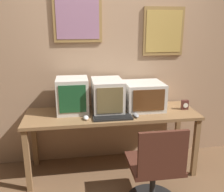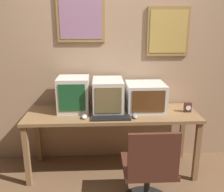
{
  "view_description": "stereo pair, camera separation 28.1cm",
  "coord_description": "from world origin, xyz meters",
  "px_view_note": "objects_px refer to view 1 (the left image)",
  "views": [
    {
      "loc": [
        -0.41,
        -1.6,
        1.73
      ],
      "look_at": [
        0.0,
        1.07,
        0.94
      ],
      "focal_mm": 40.0,
      "sensor_mm": 36.0,
      "label": 1
    },
    {
      "loc": [
        -0.13,
        -1.63,
        1.73
      ],
      "look_at": [
        0.0,
        1.07,
        0.94
      ],
      "focal_mm": 40.0,
      "sensor_mm": 36.0,
      "label": 2
    }
  ],
  "objects_px": {
    "mouse_near_keyboard": "(136,115)",
    "office_chair": "(155,173)",
    "monitor_center": "(107,96)",
    "monitor_right": "(144,96)",
    "desk_clock": "(185,105)",
    "mouse_far_corner": "(86,118)",
    "monitor_left": "(73,95)",
    "keyboard_main": "(113,117)"
  },
  "relations": [
    {
      "from": "mouse_far_corner",
      "to": "office_chair",
      "type": "relative_size",
      "value": 0.12
    },
    {
      "from": "monitor_center",
      "to": "office_chair",
      "type": "height_order",
      "value": "monitor_center"
    },
    {
      "from": "keyboard_main",
      "to": "office_chair",
      "type": "relative_size",
      "value": 0.49
    },
    {
      "from": "monitor_right",
      "to": "desk_clock",
      "type": "bearing_deg",
      "value": -12.24
    },
    {
      "from": "keyboard_main",
      "to": "monitor_right",
      "type": "bearing_deg",
      "value": 32.82
    },
    {
      "from": "office_chair",
      "to": "monitor_right",
      "type": "bearing_deg",
      "value": 83.64
    },
    {
      "from": "monitor_center",
      "to": "keyboard_main",
      "type": "xyz_separation_m",
      "value": [
        0.02,
        -0.25,
        -0.17
      ]
    },
    {
      "from": "monitor_left",
      "to": "office_chair",
      "type": "relative_size",
      "value": 0.46
    },
    {
      "from": "mouse_near_keyboard",
      "to": "mouse_far_corner",
      "type": "relative_size",
      "value": 1.08
    },
    {
      "from": "monitor_center",
      "to": "mouse_near_keyboard",
      "type": "height_order",
      "value": "monitor_center"
    },
    {
      "from": "keyboard_main",
      "to": "office_chair",
      "type": "distance_m",
      "value": 0.72
    },
    {
      "from": "monitor_right",
      "to": "office_chair",
      "type": "height_order",
      "value": "monitor_right"
    },
    {
      "from": "monitor_right",
      "to": "mouse_far_corner",
      "type": "xyz_separation_m",
      "value": [
        -0.7,
        -0.25,
        -0.14
      ]
    },
    {
      "from": "office_chair",
      "to": "mouse_near_keyboard",
      "type": "bearing_deg",
      "value": 97.63
    },
    {
      "from": "monitor_left",
      "to": "office_chair",
      "type": "height_order",
      "value": "monitor_left"
    },
    {
      "from": "keyboard_main",
      "to": "mouse_near_keyboard",
      "type": "height_order",
      "value": "mouse_near_keyboard"
    },
    {
      "from": "monitor_right",
      "to": "office_chair",
      "type": "distance_m",
      "value": 0.95
    },
    {
      "from": "desk_clock",
      "to": "office_chair",
      "type": "xyz_separation_m",
      "value": [
        -0.57,
        -0.68,
        -0.43
      ]
    },
    {
      "from": "mouse_far_corner",
      "to": "keyboard_main",
      "type": "bearing_deg",
      "value": -3.7
    },
    {
      "from": "monitor_right",
      "to": "keyboard_main",
      "type": "distance_m",
      "value": 0.52
    },
    {
      "from": "monitor_center",
      "to": "mouse_near_keyboard",
      "type": "xyz_separation_m",
      "value": [
        0.28,
        -0.24,
        -0.17
      ]
    },
    {
      "from": "desk_clock",
      "to": "monitor_right",
      "type": "bearing_deg",
      "value": 167.76
    },
    {
      "from": "monitor_left",
      "to": "mouse_far_corner",
      "type": "height_order",
      "value": "monitor_left"
    },
    {
      "from": "monitor_left",
      "to": "mouse_near_keyboard",
      "type": "xyz_separation_m",
      "value": [
        0.68,
        -0.27,
        -0.18
      ]
    },
    {
      "from": "office_chair",
      "to": "mouse_far_corner",
      "type": "bearing_deg",
      "value": 139.48
    },
    {
      "from": "mouse_near_keyboard",
      "to": "mouse_far_corner",
      "type": "distance_m",
      "value": 0.55
    },
    {
      "from": "monitor_center",
      "to": "mouse_far_corner",
      "type": "distance_m",
      "value": 0.39
    },
    {
      "from": "mouse_far_corner",
      "to": "monitor_center",
      "type": "bearing_deg",
      "value": 41.45
    },
    {
      "from": "monitor_left",
      "to": "mouse_near_keyboard",
      "type": "bearing_deg",
      "value": -21.39
    },
    {
      "from": "monitor_left",
      "to": "mouse_far_corner",
      "type": "xyz_separation_m",
      "value": [
        0.13,
        -0.26,
        -0.18
      ]
    },
    {
      "from": "keyboard_main",
      "to": "desk_clock",
      "type": "height_order",
      "value": "desk_clock"
    },
    {
      "from": "monitor_center",
      "to": "keyboard_main",
      "type": "relative_size",
      "value": 1.07
    },
    {
      "from": "monitor_left",
      "to": "monitor_right",
      "type": "xyz_separation_m",
      "value": [
        0.84,
        -0.01,
        -0.04
      ]
    },
    {
      "from": "desk_clock",
      "to": "mouse_near_keyboard",
      "type": "bearing_deg",
      "value": -166.14
    },
    {
      "from": "monitor_left",
      "to": "desk_clock",
      "type": "distance_m",
      "value": 1.33
    },
    {
      "from": "mouse_near_keyboard",
      "to": "office_chair",
      "type": "height_order",
      "value": "office_chair"
    },
    {
      "from": "monitor_center",
      "to": "keyboard_main",
      "type": "distance_m",
      "value": 0.31
    },
    {
      "from": "mouse_far_corner",
      "to": "monitor_left",
      "type": "bearing_deg",
      "value": 117.32
    },
    {
      "from": "monitor_left",
      "to": "mouse_far_corner",
      "type": "bearing_deg",
      "value": -62.68
    },
    {
      "from": "monitor_center",
      "to": "office_chair",
      "type": "relative_size",
      "value": 0.52
    },
    {
      "from": "desk_clock",
      "to": "office_chair",
      "type": "relative_size",
      "value": 0.13
    },
    {
      "from": "office_chair",
      "to": "keyboard_main",
      "type": "bearing_deg",
      "value": 123.04
    }
  ]
}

